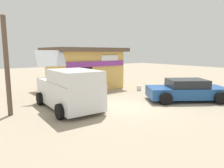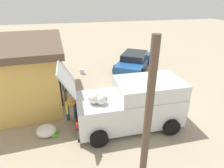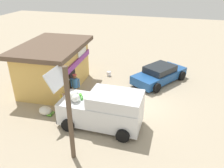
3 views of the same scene
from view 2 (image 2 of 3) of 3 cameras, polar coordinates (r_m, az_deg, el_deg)
ground_plane at (r=10.81m, az=7.81°, el=-1.78°), size 60.00×60.00×0.00m
storefront_bar at (r=10.19m, az=-25.48°, el=3.80°), size 5.78×4.20×3.05m
delivery_van at (r=7.56m, az=6.29°, el=-6.09°), size 2.23×4.72×2.86m
parked_sedan at (r=13.71m, az=6.85°, el=7.01°), size 4.62×3.84×1.23m
vendor_standing at (r=9.04m, az=-13.31°, el=-1.09°), size 0.39×0.56×1.70m
customer_bending at (r=7.89m, az=-12.41°, el=-6.32°), size 0.79×0.60×1.37m
unloaded_banana_pile at (r=7.76m, az=-19.47°, el=-13.52°), size 0.61×0.83×0.48m
paint_bucket at (r=13.03m, az=-9.26°, el=3.88°), size 0.32×0.32×0.35m
utility_pole at (r=4.81m, az=11.01°, el=-10.81°), size 0.20×0.20×4.25m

